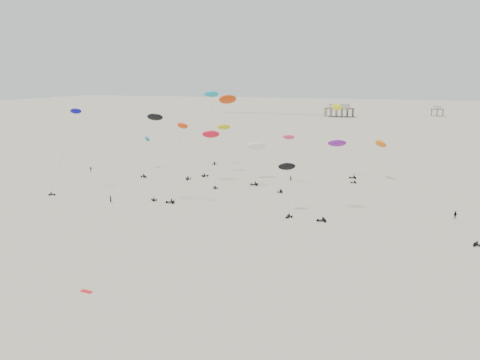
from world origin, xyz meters
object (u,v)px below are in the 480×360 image
(pavilion_main, at_px, (339,111))
(pavilion_small, at_px, (437,111))
(rig_8, at_px, (342,129))
(spectator_0, at_px, (111,203))
(rig_3, at_px, (206,144))

(pavilion_main, distance_m, pavilion_small, 76.16)
(pavilion_small, relative_size, rig_8, 0.42)
(pavilion_small, height_order, spectator_0, pavilion_small)
(pavilion_main, height_order, pavilion_small, pavilion_main)
(rig_8, relative_size, spectator_0, 10.65)
(spectator_0, bearing_deg, rig_8, -113.23)
(pavilion_main, relative_size, rig_8, 0.98)
(pavilion_main, bearing_deg, rig_3, -92.36)
(spectator_0, bearing_deg, pavilion_main, -73.39)
(rig_3, distance_m, rig_8, 40.42)
(pavilion_main, height_order, rig_3, rig_3)
(pavilion_main, xyz_separation_m, rig_8, (26.45, -216.69, 9.94))
(pavilion_main, xyz_separation_m, spectator_0, (-21.19, -265.33, -4.22))
(rig_3, xyz_separation_m, spectator_0, (-11.53, -30.89, -10.38))
(spectator_0, bearing_deg, rig_3, -89.29)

